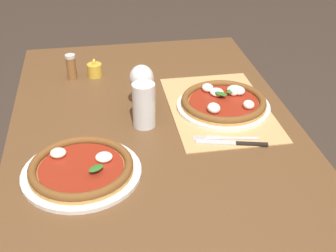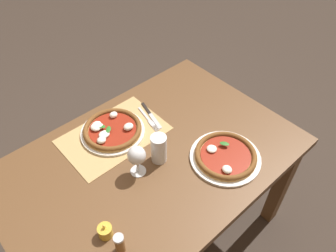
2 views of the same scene
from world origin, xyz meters
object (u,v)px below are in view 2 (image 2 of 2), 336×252
object	(u,v)px
pizza_far	(225,156)
wine_glass	(137,156)
pizza_near	(112,130)
fork	(148,119)
pint_glass	(159,149)
votive_candle	(105,231)
knife	(151,115)
pepper_shaker	(120,244)

from	to	relation	value
pizza_far	wine_glass	bearing A→B (deg)	-31.34
pizza_near	wine_glass	world-z (taller)	wine_glass
wine_glass	fork	distance (m)	0.34
pint_glass	pizza_far	bearing A→B (deg)	138.49
wine_glass	votive_candle	bearing A→B (deg)	28.61
votive_candle	pizza_far	bearing A→B (deg)	174.60
pizza_far	knife	size ratio (longest dim) A/B	1.53
pizza_near	votive_candle	bearing A→B (deg)	52.15
pint_glass	knife	distance (m)	0.29
wine_glass	pizza_near	bearing A→B (deg)	-100.81
pizza_far	votive_candle	bearing A→B (deg)	-5.40
pint_glass	knife	xyz separation A→B (m)	(-0.16, -0.24, -0.06)
pizza_near	pepper_shaker	distance (m)	0.60
pint_glass	pepper_shaker	world-z (taller)	pint_glass
fork	pepper_shaker	world-z (taller)	pepper_shaker
pint_glass	knife	world-z (taller)	pint_glass
pizza_near	pizza_far	size ratio (longest dim) A/B	0.96
pepper_shaker	pizza_near	bearing A→B (deg)	-122.25
pizza_near	wine_glass	bearing A→B (deg)	79.19
pizza_far	pint_glass	world-z (taller)	pint_glass
pizza_near	knife	world-z (taller)	pizza_near
votive_candle	pepper_shaker	distance (m)	0.09
pizza_near	pepper_shaker	xyz separation A→B (m)	(0.32, 0.51, 0.03)
wine_glass	votive_candle	size ratio (longest dim) A/B	2.15
knife	votive_candle	size ratio (longest dim) A/B	2.95
pint_glass	knife	bearing A→B (deg)	-122.69
wine_glass	fork	xyz separation A→B (m)	(-0.24, -0.22, -0.10)
pizza_near	knife	bearing A→B (deg)	170.72
fork	knife	bearing A→B (deg)	-159.49
pizza_near	pint_glass	size ratio (longest dim) A/B	2.16
pizza_far	pint_glass	size ratio (longest dim) A/B	2.24
wine_glass	pepper_shaker	world-z (taller)	wine_glass
pizza_far	fork	distance (m)	0.44
votive_candle	pepper_shaker	bearing A→B (deg)	94.77
pizza_far	wine_glass	distance (m)	0.41
knife	votive_candle	world-z (taller)	votive_candle
knife	votive_candle	xyz separation A→B (m)	(0.54, 0.38, 0.02)
fork	pepper_shaker	bearing A→B (deg)	42.04
pint_glass	votive_candle	xyz separation A→B (m)	(0.39, 0.14, -0.05)
pepper_shaker	knife	bearing A→B (deg)	-138.87
pizza_far	pepper_shaker	distance (m)	0.61
wine_glass	pepper_shaker	distance (m)	0.36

